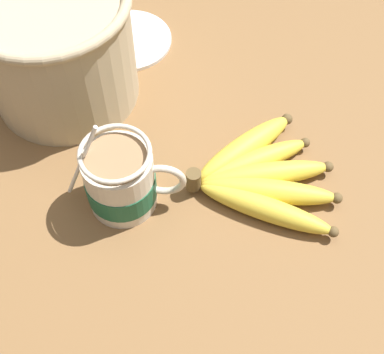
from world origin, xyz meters
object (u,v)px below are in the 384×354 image
at_px(coffee_mug, 121,180).
at_px(banana_bunch, 259,176).
at_px(small_plate, 128,40).
at_px(woven_basket, 57,47).

relative_size(coffee_mug, banana_bunch, 0.76).
bearing_deg(small_plate, banana_bunch, -51.66).
distance_m(woven_basket, small_plate, 0.16).
relative_size(banana_bunch, woven_basket, 0.92).
bearing_deg(woven_basket, coffee_mug, -59.60).
distance_m(coffee_mug, woven_basket, 0.22).
xyz_separation_m(coffee_mug, banana_bunch, (0.18, 0.04, -0.03)).
bearing_deg(banana_bunch, coffee_mug, -167.87).
height_order(coffee_mug, small_plate, coffee_mug).
xyz_separation_m(banana_bunch, woven_basket, (-0.29, 0.15, 0.07)).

